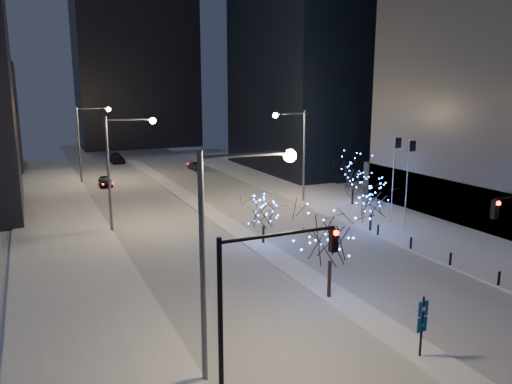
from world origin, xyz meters
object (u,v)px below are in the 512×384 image
wayfinding_sign (422,321)px  car_mid (196,166)px  street_lamp_east (297,144)px  holiday_tree_median_far (263,211)px  car_near (105,181)px  holiday_tree_median_near (331,232)px  holiday_tree_plaza_far (353,173)px  street_lamp_w_near (226,233)px  street_lamp_w_far (87,133)px  traffic_signal_west (258,288)px  holiday_tree_plaza_near (372,199)px  car_far (116,159)px  street_lamp_w_mid (120,157)px

wayfinding_sign → car_mid: bearing=80.7°
street_lamp_east → holiday_tree_median_far: bearing=-129.1°
car_near → holiday_tree_median_near: 41.99m
street_lamp_east → holiday_tree_plaza_far: street_lamp_east is taller
street_lamp_w_near → car_near: (1.46, 46.25, -5.83)m
street_lamp_w_far → traffic_signal_west: 52.04m
holiday_tree_plaza_near → holiday_tree_plaza_far: size_ratio=0.89×
car_near → holiday_tree_median_far: size_ratio=0.97×
street_lamp_east → holiday_tree_plaza_far: 6.75m
car_far → holiday_tree_median_near: (2.30, -61.23, 3.42)m
holiday_tree_median_far → holiday_tree_plaza_far: holiday_tree_plaza_far is taller
holiday_tree_median_far → holiday_tree_plaza_far: bearing=29.4°
street_lamp_w_near → street_lamp_w_mid: 25.00m
holiday_tree_median_far → holiday_tree_plaza_far: size_ratio=0.75×
car_far → street_lamp_w_far: bearing=-113.1°
car_mid → street_lamp_w_mid: bearing=58.6°
car_far → holiday_tree_plaza_near: (13.30, -50.79, 2.21)m
holiday_tree_plaza_far → wayfinding_sign: 30.87m
street_lamp_east → holiday_tree_median_far: street_lamp_east is taller
street_lamp_w_near → holiday_tree_plaza_far: size_ratio=1.85×
street_lamp_w_mid → holiday_tree_median_far: (9.44, -8.80, -3.77)m
holiday_tree_median_near → wayfinding_sign: size_ratio=2.01×
car_near → holiday_tree_plaza_far: bearing=-42.4°
street_lamp_east → car_far: bearing=108.6°
street_lamp_w_far → holiday_tree_median_near: street_lamp_w_far is taller
street_lamp_w_far → street_lamp_east: bearing=-49.2°
wayfinding_sign → car_near: bearing=96.4°
street_lamp_east → car_far: 40.74m
street_lamp_east → car_far: street_lamp_east is taller
street_lamp_w_far → car_mid: bearing=13.1°
street_lamp_east → holiday_tree_plaza_far: size_ratio=1.85×
street_lamp_w_near → car_near: 46.64m
holiday_tree_plaza_far → wayfinding_sign: (-15.25, -26.79, -1.63)m
car_mid → wayfinding_sign: 56.67m
street_lamp_east → holiday_tree_median_near: (-10.58, -23.01, -2.27)m
holiday_tree_plaza_far → car_mid: bearing=105.1°
street_lamp_w_mid → wayfinding_sign: size_ratio=3.24×
traffic_signal_west → car_near: 48.44m
street_lamp_w_mid → street_lamp_east: 19.26m
holiday_tree_median_far → holiday_tree_plaza_far: 16.56m
street_lamp_w_near → street_lamp_w_far: same height
car_far → wayfinding_sign: wayfinding_sign is taller
holiday_tree_median_near → wayfinding_sign: holiday_tree_median_near is taller
street_lamp_w_near → street_lamp_east: size_ratio=1.00×
street_lamp_w_near → car_mid: bearing=73.5°
traffic_signal_west → holiday_tree_median_near: size_ratio=1.13×
street_lamp_w_far → holiday_tree_plaza_near: size_ratio=2.08×
street_lamp_w_far → car_near: bearing=-68.7°
holiday_tree_plaza_near → holiday_tree_plaza_far: bearing=63.6°
street_lamp_w_far → car_near: (1.46, -3.75, -5.83)m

